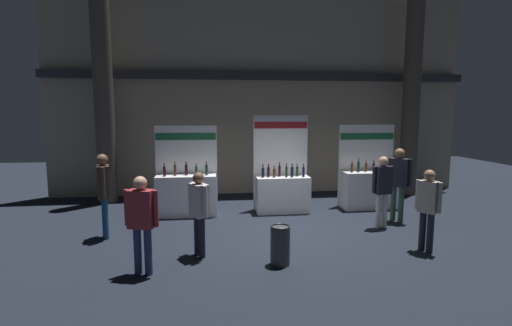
# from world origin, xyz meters

# --- Properties ---
(ground_plane) EXTENTS (26.86, 26.86, 0.00)m
(ground_plane) POSITION_xyz_m (0.00, 0.00, 0.00)
(ground_plane) COLOR black
(hall_colonnade) EXTENTS (13.43, 1.28, 6.89)m
(hall_colonnade) POSITION_xyz_m (0.00, 4.25, 3.40)
(hall_colonnade) COLOR tan
(hall_colonnade) RESTS_ON ground_plane
(exhibitor_booth_0) EXTENTS (1.60, 0.66, 2.30)m
(exhibitor_booth_0) POSITION_xyz_m (-2.31, 1.73, 0.61)
(exhibitor_booth_0) COLOR white
(exhibitor_booth_0) RESTS_ON ground_plane
(exhibitor_booth_1) EXTENTS (1.48, 0.66, 2.57)m
(exhibitor_booth_1) POSITION_xyz_m (0.22, 1.77, 0.61)
(exhibitor_booth_1) COLOR white
(exhibitor_booth_1) RESTS_ON ground_plane
(exhibitor_booth_2) EXTENTS (1.60, 0.66, 2.30)m
(exhibitor_booth_2) POSITION_xyz_m (2.70, 1.87, 0.61)
(exhibitor_booth_2) COLOR white
(exhibitor_booth_2) RESTS_ON ground_plane
(trash_bin) EXTENTS (0.34, 0.34, 0.70)m
(trash_bin) POSITION_xyz_m (-0.51, -1.80, 0.35)
(trash_bin) COLOR #38383D
(trash_bin) RESTS_ON ground_plane
(visitor_0) EXTENTS (0.53, 0.28, 1.66)m
(visitor_0) POSITION_xyz_m (2.21, 0.05, 0.98)
(visitor_0) COLOR silver
(visitor_0) RESTS_ON ground_plane
(visitor_1) EXTENTS (0.35, 0.42, 1.58)m
(visitor_1) POSITION_xyz_m (2.38, -1.51, 0.91)
(visitor_1) COLOR #23232D
(visitor_1) RESTS_ON ground_plane
(visitor_2) EXTENTS (0.48, 0.48, 1.79)m
(visitor_2) POSITION_xyz_m (2.82, 0.49, 1.09)
(visitor_2) COLOR #33563D
(visitor_2) RESTS_ON ground_plane
(visitor_3) EXTENTS (0.56, 0.34, 1.63)m
(visitor_3) POSITION_xyz_m (-2.81, -1.93, 0.97)
(visitor_3) COLOR navy
(visitor_3) RESTS_ON ground_plane
(visitor_4) EXTENTS (0.32, 0.53, 1.79)m
(visitor_4) POSITION_xyz_m (-3.91, 0.07, 1.08)
(visitor_4) COLOR navy
(visitor_4) RESTS_ON ground_plane
(visitor_5) EXTENTS (0.39, 0.49, 1.57)m
(visitor_5) POSITION_xyz_m (-1.91, -1.24, 0.93)
(visitor_5) COLOR #23232D
(visitor_5) RESTS_ON ground_plane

